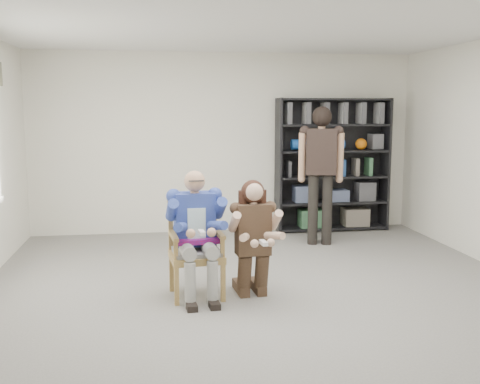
{
  "coord_description": "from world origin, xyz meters",
  "views": [
    {
      "loc": [
        -1.1,
        -5.27,
        1.93
      ],
      "look_at": [
        -0.2,
        0.6,
        1.05
      ],
      "focal_mm": 42.0,
      "sensor_mm": 36.0,
      "label": 1
    }
  ],
  "objects": [
    {
      "name": "room_shell",
      "position": [
        0.0,
        0.0,
        1.4
      ],
      "size": [
        6.0,
        7.0,
        2.8
      ],
      "primitive_type": null,
      "color": "white",
      "rests_on": "ground"
    },
    {
      "name": "floor",
      "position": [
        0.0,
        0.0,
        0.0
      ],
      "size": [
        6.0,
        7.0,
        0.01
      ],
      "primitive_type": "cube",
      "color": "slate",
      "rests_on": "ground"
    },
    {
      "name": "armchair",
      "position": [
        -0.69,
        0.35,
        0.51
      ],
      "size": [
        0.64,
        0.62,
        1.02
      ],
      "primitive_type": null,
      "rotation": [
        0.0,
        0.0,
        0.08
      ],
      "color": "olive",
      "rests_on": "floor"
    },
    {
      "name": "seated_man",
      "position": [
        -0.69,
        0.35,
        0.66
      ],
      "size": [
        0.63,
        0.84,
        1.32
      ],
      "primitive_type": null,
      "rotation": [
        0.0,
        0.0,
        0.08
      ],
      "color": "navy",
      "rests_on": "floor"
    },
    {
      "name": "kneeling_woman",
      "position": [
        -0.11,
        0.23,
        0.61
      ],
      "size": [
        0.57,
        0.85,
        1.21
      ],
      "primitive_type": null,
      "rotation": [
        0.0,
        0.0,
        0.08
      ],
      "color": "#3D2B1D",
      "rests_on": "floor"
    },
    {
      "name": "bookshelf",
      "position": [
        1.7,
        3.28,
        1.05
      ],
      "size": [
        1.8,
        0.38,
        2.1
      ],
      "primitive_type": null,
      "color": "black",
      "rests_on": "floor"
    },
    {
      "name": "standing_man",
      "position": [
        1.23,
        2.36,
        0.97
      ],
      "size": [
        0.66,
        0.47,
        1.95
      ],
      "primitive_type": null,
      "rotation": [
        0.0,
        0.0,
        -0.24
      ],
      "color": "black",
      "rests_on": "floor"
    }
  ]
}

